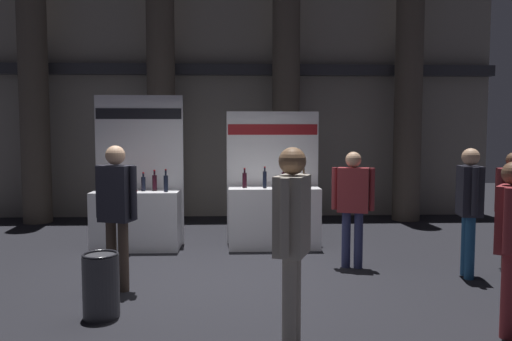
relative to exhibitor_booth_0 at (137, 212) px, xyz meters
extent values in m
plane|color=black|center=(1.38, -1.82, -0.62)|extent=(24.53, 24.53, 0.00)
cube|color=gray|center=(1.38, 3.26, 2.42)|extent=(12.26, 0.25, 6.07)
cube|color=#2D2D33|center=(1.38, 2.96, 2.72)|extent=(12.26, 0.20, 0.24)
cylinder|color=#51473D|center=(-2.65, 2.50, 2.16)|extent=(0.60, 0.60, 5.55)
cylinder|color=#51473D|center=(0.04, 2.50, 2.16)|extent=(0.60, 0.60, 5.55)
cylinder|color=#51473D|center=(2.72, 2.50, 2.16)|extent=(0.60, 0.60, 5.55)
cylinder|color=#51473D|center=(5.40, 2.50, 2.16)|extent=(0.60, 0.60, 5.55)
cube|color=white|center=(0.00, -0.05, -0.13)|extent=(1.41, 0.60, 0.97)
cube|color=white|center=(0.00, 0.29, 0.66)|extent=(1.48, 0.04, 2.55)
cube|color=black|center=(0.00, 0.26, 1.63)|extent=(1.44, 0.01, 0.18)
cylinder|color=#472D14|center=(-0.50, 0.01, 0.48)|extent=(0.06, 0.06, 0.25)
cylinder|color=#472D14|center=(-0.50, 0.01, 0.64)|extent=(0.03, 0.03, 0.07)
cylinder|color=black|center=(-0.50, 0.01, 0.68)|extent=(0.03, 0.03, 0.02)
cylinder|color=#19381E|center=(-0.30, -0.13, 0.49)|extent=(0.07, 0.07, 0.27)
cylinder|color=#19381E|center=(-0.30, -0.13, 0.67)|extent=(0.03, 0.03, 0.08)
cylinder|color=red|center=(-0.30, -0.13, 0.72)|extent=(0.03, 0.03, 0.02)
cylinder|color=black|center=(-0.11, 0.02, 0.48)|extent=(0.07, 0.07, 0.26)
cylinder|color=black|center=(-0.11, 0.02, 0.65)|extent=(0.03, 0.03, 0.08)
cylinder|color=black|center=(-0.11, 0.02, 0.70)|extent=(0.03, 0.03, 0.02)
cylinder|color=black|center=(0.11, -0.01, 0.47)|extent=(0.07, 0.07, 0.23)
cylinder|color=black|center=(0.11, -0.01, 0.61)|extent=(0.03, 0.03, 0.06)
cylinder|color=red|center=(0.11, -0.01, 0.65)|extent=(0.03, 0.03, 0.02)
cylinder|color=black|center=(0.29, 0.01, 0.48)|extent=(0.08, 0.08, 0.26)
cylinder|color=black|center=(0.29, 0.01, 0.64)|extent=(0.03, 0.03, 0.07)
cylinder|color=red|center=(0.29, 0.01, 0.69)|extent=(0.03, 0.03, 0.02)
cylinder|color=black|center=(0.50, -0.14, 0.48)|extent=(0.07, 0.07, 0.26)
cylinder|color=black|center=(0.50, -0.14, 0.66)|extent=(0.03, 0.03, 0.09)
cylinder|color=red|center=(0.50, -0.14, 0.71)|extent=(0.03, 0.03, 0.02)
cube|color=maroon|center=(-0.13, -0.23, 0.36)|extent=(0.31, 0.39, 0.02)
cube|color=white|center=(2.27, -0.02, -0.11)|extent=(1.51, 0.60, 1.01)
cube|color=white|center=(2.27, 0.32, 0.53)|extent=(1.58, 0.04, 2.29)
cube|color=maroon|center=(2.27, 0.30, 1.36)|extent=(1.54, 0.01, 0.18)
cylinder|color=black|center=(1.78, -0.02, 0.52)|extent=(0.07, 0.07, 0.25)
cylinder|color=black|center=(1.78, -0.02, 0.67)|extent=(0.03, 0.03, 0.07)
cylinder|color=red|center=(1.78, -0.02, 0.72)|extent=(0.03, 0.03, 0.02)
cylinder|color=black|center=(2.11, -0.08, 0.53)|extent=(0.06, 0.06, 0.27)
cylinder|color=black|center=(2.11, -0.08, 0.70)|extent=(0.03, 0.03, 0.07)
cylinder|color=red|center=(2.11, -0.08, 0.74)|extent=(0.03, 0.03, 0.02)
cylinder|color=black|center=(2.43, -0.05, 0.52)|extent=(0.07, 0.07, 0.25)
cylinder|color=black|center=(2.43, -0.05, 0.69)|extent=(0.03, 0.03, 0.09)
cylinder|color=red|center=(2.43, -0.05, 0.74)|extent=(0.03, 0.03, 0.02)
cylinder|color=#472D14|center=(2.78, 0.06, 0.51)|extent=(0.07, 0.07, 0.22)
cylinder|color=#472D14|center=(2.78, 0.06, 0.66)|extent=(0.03, 0.03, 0.07)
cylinder|color=black|center=(2.78, 0.06, 0.70)|extent=(0.03, 0.03, 0.02)
cylinder|color=#38383D|center=(0.25, -3.04, -0.29)|extent=(0.37, 0.37, 0.65)
torus|color=black|center=(0.25, -3.04, 0.04)|extent=(0.37, 0.37, 0.02)
cylinder|color=#ADA393|center=(2.10, -3.99, -0.18)|extent=(0.12, 0.12, 0.86)
cylinder|color=#ADA393|center=(2.16, -3.84, -0.18)|extent=(0.12, 0.12, 0.86)
cube|color=#ADA393|center=(2.13, -3.92, 0.59)|extent=(0.36, 0.44, 0.68)
sphere|color=#8C6647|center=(2.13, -3.92, 1.05)|extent=(0.24, 0.24, 0.24)
cylinder|color=#ADA393|center=(2.04, -4.13, 0.60)|extent=(0.08, 0.08, 0.65)
cylinder|color=#ADA393|center=(2.22, -3.70, 0.60)|extent=(0.08, 0.08, 0.65)
cylinder|color=#47382D|center=(0.29, -2.21, -0.19)|extent=(0.12, 0.12, 0.85)
cylinder|color=#47382D|center=(0.13, -2.16, -0.19)|extent=(0.12, 0.12, 0.85)
cube|color=#23232D|center=(0.21, -2.18, 0.57)|extent=(0.44, 0.36, 0.67)
sphere|color=tan|center=(0.21, -2.18, 1.03)|extent=(0.23, 0.23, 0.23)
cylinder|color=#23232D|center=(0.43, -2.26, 0.59)|extent=(0.08, 0.08, 0.64)
cylinder|color=#23232D|center=(-0.01, -2.11, 0.59)|extent=(0.08, 0.08, 0.64)
cylinder|color=navy|center=(3.37, -1.31, -0.22)|extent=(0.12, 0.12, 0.80)
cylinder|color=navy|center=(3.21, -1.26, -0.22)|extent=(0.12, 0.12, 0.80)
cube|color=maroon|center=(3.29, -1.29, 0.50)|extent=(0.47, 0.32, 0.63)
sphere|color=tan|center=(3.29, -1.29, 0.93)|extent=(0.22, 0.22, 0.22)
cylinder|color=maroon|center=(3.54, -1.36, 0.51)|extent=(0.08, 0.08, 0.60)
cylinder|color=maroon|center=(3.04, -1.21, 0.51)|extent=(0.08, 0.08, 0.60)
cylinder|color=navy|center=(4.73, -1.72, -0.20)|extent=(0.12, 0.12, 0.83)
cylinder|color=navy|center=(4.69, -1.90, -0.20)|extent=(0.12, 0.12, 0.83)
cube|color=#23232D|center=(4.71, -1.81, 0.54)|extent=(0.32, 0.42, 0.65)
sphere|color=tan|center=(4.71, -1.81, 0.98)|extent=(0.23, 0.23, 0.23)
cylinder|color=#23232D|center=(4.75, -1.58, 0.55)|extent=(0.08, 0.08, 0.62)
cylinder|color=#23232D|center=(4.67, -2.04, 0.55)|extent=(0.08, 0.08, 0.62)
cylinder|color=#47382D|center=(5.49, -1.37, -0.22)|extent=(0.12, 0.12, 0.79)
cylinder|color=maroon|center=(5.33, -1.41, 0.51)|extent=(0.08, 0.08, 0.60)
cylinder|color=maroon|center=(4.26, -3.59, -0.22)|extent=(0.12, 0.12, 0.79)
cylinder|color=maroon|center=(4.16, -3.72, -0.22)|extent=(0.12, 0.12, 0.79)
cube|color=maroon|center=(4.21, -3.65, 0.49)|extent=(0.41, 0.43, 0.63)
cylinder|color=maroon|center=(4.07, -3.83, 0.51)|extent=(0.08, 0.08, 0.60)
camera|label=1|loc=(1.66, -7.99, 1.27)|focal=33.90mm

